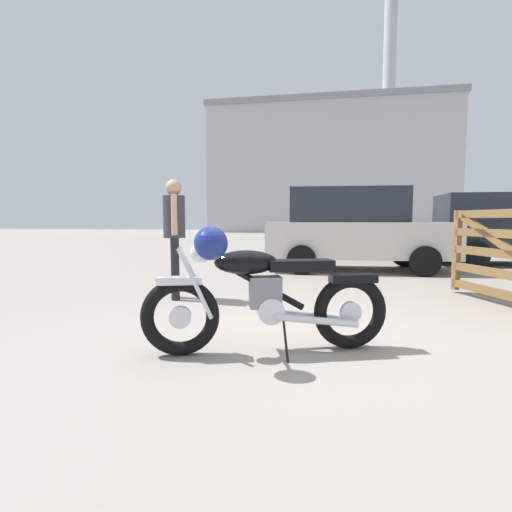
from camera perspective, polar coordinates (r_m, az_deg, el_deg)
name	(u,v)px	position (r m, az deg, el deg)	size (l,w,h in m)	color
ground_plane	(312,345)	(3.62, 8.08, -12.61)	(80.00, 80.00, 0.00)	gray
vintage_motorcycle	(261,295)	(3.27, 0.80, -5.63)	(2.04, 0.85, 1.07)	black
bystander	(174,226)	(5.58, -11.74, 4.23)	(0.30, 0.44, 1.66)	black
pale_sedan_back	(354,229)	(8.89, 13.94, 3.88)	(3.90, 1.84, 1.78)	black
silver_sedan_mid	(354,229)	(12.31, 14.05, 3.84)	(4.36, 2.26, 1.67)	black
industrial_building	(329,170)	(38.44, 10.49, 12.10)	(21.63, 11.15, 21.35)	#B2B2B7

